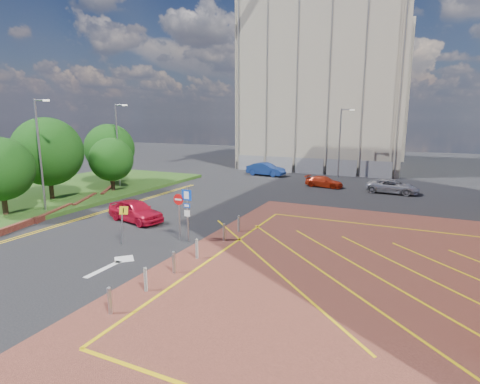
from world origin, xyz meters
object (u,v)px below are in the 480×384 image
Objects in this scene: tree_d at (110,149)px; lamp_left_near at (40,151)px; tree_c at (111,160)px; sign_cluster at (184,209)px; tree_b at (48,152)px; car_blue_back at (266,169)px; lamp_back at (340,141)px; warning_sign at (123,220)px; lamp_left_far at (118,142)px; tree_a at (0,169)px; car_red_left at (135,211)px; car_silver_back at (392,186)px; car_red_back at (324,182)px.

lamp_left_near is (4.08, -11.00, 0.79)m from tree_d.
tree_c is 16.53m from sign_cluster.
tree_b is 1.11× the size of tree_d.
car_blue_back is at bearing 62.60° from tree_b.
warning_sign is at bearing -102.82° from lamp_back.
lamp_left_near and lamp_left_far have the same top height.
tree_b reaches higher than tree_a.
car_red_left is at bearing 157.65° from sign_cluster.
car_silver_back is at bearing -48.06° from lamp_back.
lamp_left_far is at bearing 81.23° from tree_b.
warning_sign is 23.37m from car_red_back.
lamp_left_near reaches higher than car_red_left.
car_red_back is at bearing -113.31° from car_blue_back.
tree_a is at bearing 123.85° from car_red_left.
sign_cluster is at bearing 34.16° from warning_sign.
warning_sign is 0.51× the size of car_red_left.
lamp_left_near is at bearing -44.25° from tree_b.
lamp_back is 1.68× the size of car_blue_back.
lamp_back is (18.08, 28.00, 0.86)m from tree_a.
car_red_back is at bearing 40.73° from tree_b.
sign_cluster is at bearing -162.61° from car_blue_back.
car_silver_back is at bearing 40.95° from tree_a.
lamp_left_far is 17.90m from car_blue_back.
lamp_back reaches higher than car_red_left.
sign_cluster is 20.93m from car_red_back.
lamp_back is (18.50, 16.00, -0.30)m from lamp_left_far.
tree_d is 1.58× the size of car_red_back.
tree_b is 1.41× the size of car_blue_back.
car_red_left is (8.88, 3.21, -2.75)m from tree_a.
car_silver_back is at bearing -86.23° from car_red_back.
tree_a reaches higher than tree_c.
tree_d is 28.17m from car_silver_back.
tree_b is at bearing 165.74° from sign_cluster.
tree_d is at bearing 111.54° from car_silver_back.
car_blue_back reaches higher than car_red_back.
tree_b is 16.46m from sign_cluster.
tree_c is 1.27× the size of car_red_back.
car_red_back is at bearing 50.44° from lamp_left_near.
tree_a is 0.68× the size of lamp_left_far.
car_blue_back reaches higher than car_silver_back.
tree_b is 1.52× the size of car_red_left.
lamp_left_far is (-0.42, 12.00, 1.16)m from tree_a.
lamp_left_far is 2.50× the size of sign_cluster.
car_blue_back is (9.56, 26.34, -2.72)m from tree_a.
tree_b is at bearing 159.42° from car_blue_back.
car_red_left is 20.41m from car_red_back.
car_red_left reaches higher than car_red_back.
lamp_back is (20.58, 15.00, 0.49)m from tree_d.
lamp_left_far is at bearing 125.96° from car_red_back.
lamp_left_near reaches higher than warning_sign.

